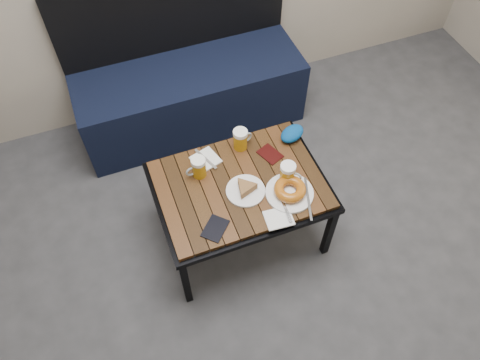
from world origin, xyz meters
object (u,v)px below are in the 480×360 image
object	(u,v)px
beer_mug_right	(288,174)
passport_navy	(215,228)
bench	(189,89)
cafe_table	(240,188)
knit_pouch	(292,134)
passport_burgundy	(270,154)
beer_mug_left	(198,167)
beer_mug_centre	(241,139)
plate_pie	(246,189)
plate_bagel	(290,191)

from	to	relation	value
beer_mug_right	passport_navy	world-z (taller)	beer_mug_right
bench	cafe_table	xyz separation A→B (m)	(-0.01, -0.94, 0.16)
knit_pouch	passport_burgundy	bearing A→B (deg)	-156.52
beer_mug_left	beer_mug_centre	xyz separation A→B (m)	(0.26, 0.09, 0.00)
bench	passport_burgundy	bearing A→B (deg)	-76.55
passport_burgundy	knit_pouch	xyz separation A→B (m)	(0.15, 0.07, 0.03)
knit_pouch	passport_navy	bearing A→B (deg)	-145.76
beer_mug_left	knit_pouch	bearing A→B (deg)	-178.94
cafe_table	beer_mug_left	distance (m)	0.23
cafe_table	passport_burgundy	world-z (taller)	passport_burgundy
cafe_table	plate_pie	distance (m)	0.09
beer_mug_centre	plate_bagel	world-z (taller)	beer_mug_centre
passport_navy	knit_pouch	world-z (taller)	knit_pouch
bench	plate_bagel	size ratio (longest dim) A/B	4.67
plate_pie	passport_navy	bearing A→B (deg)	-145.03
bench	beer_mug_centre	size ratio (longest dim) A/B	11.72
cafe_table	passport_burgundy	xyz separation A→B (m)	(0.21, 0.11, 0.05)
beer_mug_left	beer_mug_right	bearing A→B (deg)	148.78
bench	beer_mug_centre	xyz separation A→B (m)	(0.08, -0.72, 0.26)
bench	passport_burgundy	xyz separation A→B (m)	(0.20, -0.82, 0.20)
plate_pie	beer_mug_right	bearing A→B (deg)	-3.41
plate_pie	bench	bearing A→B (deg)	89.76
beer_mug_left	passport_burgundy	xyz separation A→B (m)	(0.38, -0.01, -0.06)
beer_mug_right	passport_burgundy	world-z (taller)	beer_mug_right
plate_pie	plate_bagel	size ratio (longest dim) A/B	0.63
beer_mug_centre	beer_mug_right	distance (m)	0.32
bench	beer_mug_centre	distance (m)	0.77
knit_pouch	cafe_table	bearing A→B (deg)	-153.34
knit_pouch	beer_mug_right	bearing A→B (deg)	-119.24
plate_bagel	passport_navy	xyz separation A→B (m)	(-0.40, -0.05, -0.02)
beer_mug_right	beer_mug_left	bearing A→B (deg)	-167.92
passport_navy	passport_burgundy	distance (m)	0.51
cafe_table	beer_mug_left	size ratio (longest dim) A/B	7.24
plate_bagel	passport_burgundy	size ratio (longest dim) A/B	2.50
cafe_table	plate_pie	bearing A→B (deg)	-82.38
cafe_table	beer_mug_centre	size ratio (longest dim) A/B	7.03
beer_mug_left	plate_pie	bearing A→B (deg)	129.69
beer_mug_centre	passport_burgundy	bearing A→B (deg)	-54.23
beer_mug_left	plate_bagel	world-z (taller)	beer_mug_left
beer_mug_left	plate_bagel	size ratio (longest dim) A/B	0.39
bench	beer_mug_left	xyz separation A→B (m)	(-0.18, -0.82, 0.26)
cafe_table	knit_pouch	distance (m)	0.41
beer_mug_left	passport_navy	distance (m)	0.33
beer_mug_centre	plate_bagel	size ratio (longest dim) A/B	0.40
cafe_table	beer_mug_centre	bearing A→B (deg)	68.26
beer_mug_centre	knit_pouch	world-z (taller)	beer_mug_centre
plate_pie	passport_navy	distance (m)	0.25
beer_mug_right	plate_bagel	size ratio (longest dim) A/B	0.40
bench	passport_burgundy	distance (m)	0.87
cafe_table	beer_mug_centre	world-z (taller)	beer_mug_centre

